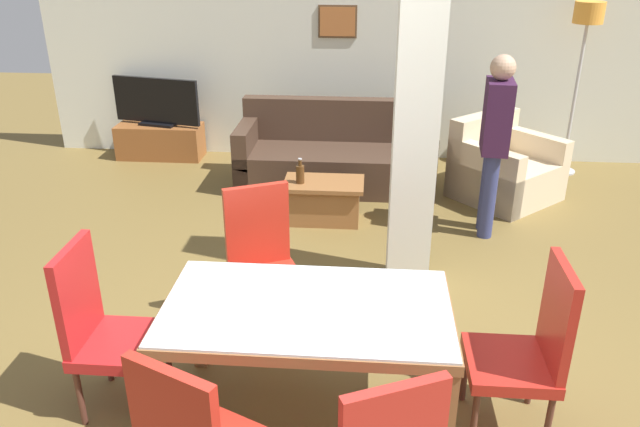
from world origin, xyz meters
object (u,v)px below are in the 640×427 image
at_px(dining_table, 307,329).
at_px(dining_chair_head_right, 529,346).
at_px(tv_stand, 160,141).
at_px(dining_chair_far_left, 263,259).
at_px(coffee_table, 324,200).
at_px(sofa, 336,158).
at_px(standing_person, 495,135).
at_px(bottle, 300,174).
at_px(dining_chair_head_left, 103,326).
at_px(armchair, 503,171).
at_px(tv_screen, 156,102).
at_px(floor_lamp, 586,31).

distance_m(dining_table, dining_chair_head_right, 1.18).
bearing_deg(dining_table, tv_stand, 117.44).
distance_m(dining_chair_far_left, coffee_table, 1.85).
bearing_deg(sofa, coffee_table, 86.51).
distance_m(sofa, standing_person, 1.91).
xyz_separation_m(sofa, coffee_table, (-0.06, -0.96, -0.10)).
bearing_deg(bottle, tv_stand, 137.93).
height_order(dining_chair_far_left, bottle, dining_chair_far_left).
bearing_deg(sofa, dining_chair_head_left, 73.13).
distance_m(tv_stand, standing_person, 4.11).
relative_size(dining_chair_head_right, armchair, 0.82).
bearing_deg(standing_person, sofa, 57.96).
xyz_separation_m(dining_table, dining_chair_far_left, (-0.38, 0.84, -0.04)).
xyz_separation_m(tv_screen, floor_lamp, (4.77, -0.12, 0.89)).
relative_size(dining_table, dining_chair_head_right, 1.51).
distance_m(sofa, tv_stand, 2.30).
height_order(dining_table, armchair, armchair).
bearing_deg(bottle, dining_chair_head_left, -107.48).
bearing_deg(dining_table, coffee_table, 92.41).
xyz_separation_m(dining_table, tv_screen, (-2.24, 4.31, 0.11)).
bearing_deg(standing_person, coffee_table, 90.00).
height_order(tv_stand, standing_person, standing_person).
distance_m(sofa, bottle, 1.06).
distance_m(dining_chair_far_left, sofa, 2.78).
bearing_deg(armchair, dining_chair_head_left, 7.40).
height_order(dining_chair_head_right, armchair, dining_chair_head_right).
xyz_separation_m(dining_chair_far_left, dining_chair_head_left, (-0.76, -0.84, 0.00)).
bearing_deg(tv_screen, standing_person, 165.79).
height_order(tv_screen, standing_person, standing_person).
bearing_deg(floor_lamp, armchair, -136.13).
xyz_separation_m(dining_chair_head_right, dining_chair_far_left, (-1.56, 0.84, 0.00)).
bearing_deg(dining_chair_far_left, sofa, -121.44).
height_order(dining_chair_far_left, armchair, dining_chair_far_left).
bearing_deg(dining_chair_head_right, bottle, 30.22).
height_order(dining_chair_far_left, sofa, dining_chair_far_left).
bearing_deg(dining_chair_head_right, armchair, -8.58).
height_order(dining_table, tv_screen, tv_screen).
bearing_deg(dining_chair_far_left, standing_person, -161.37).
relative_size(dining_chair_far_left, tv_screen, 0.94).
bearing_deg(armchair, tv_stand, -56.06).
xyz_separation_m(dining_table, dining_chair_head_right, (1.18, 0.00, -0.04)).
xyz_separation_m(bottle, tv_stand, (-1.91, 1.72, -0.29)).
height_order(armchair, bottle, armchair).
bearing_deg(tv_stand, dining_chair_head_left, -75.73).
distance_m(dining_chair_head_left, bottle, 2.71).
bearing_deg(coffee_table, dining_chair_head_right, -63.92).
distance_m(armchair, floor_lamp, 1.75).
bearing_deg(tv_screen, coffee_table, 154.21).
relative_size(armchair, floor_lamp, 0.66).
bearing_deg(sofa, dining_chair_far_left, 83.15).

